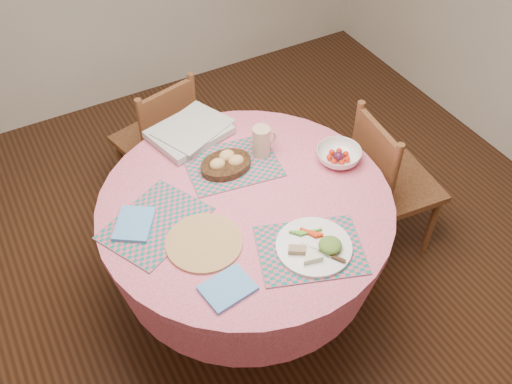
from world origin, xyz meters
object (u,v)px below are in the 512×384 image
Objects in this scene: chair_back at (160,138)px; bread_bowl at (226,163)px; dinner_plate at (316,246)px; dining_table at (246,232)px; wicker_trivet at (204,243)px; fruit_bowl at (339,156)px; chair_right at (389,181)px; latte_mug at (262,141)px.

bread_bowl is at bearing 81.73° from chair_back.
dining_table is at bearing 108.13° from dinner_plate.
wicker_trivet is (-0.20, -1.04, 0.32)m from chair_back.
dinner_plate is 1.28× the size of bread_bowl.
chair_back is 3.75× the size of fruit_bowl.
bread_bowl is (0.02, 0.22, 0.23)m from dining_table.
chair_right is 0.89m from bread_bowl.
wicker_trivet is at bearing -142.41° from latte_mug.
dining_table is 0.41m from latte_mug.
bread_bowl is at bearing 99.56° from dinner_plate.
fruit_bowl reaches higher than dining_table.
chair_back reaches higher than bread_bowl.
bread_bowl reaches higher than dinner_plate.
bread_bowl reaches higher than dining_table.
chair_back is (-0.88, 0.89, -0.01)m from chair_right.
chair_right is at bearing 27.94° from dinner_plate.
fruit_bowl is (0.48, 0.02, 0.22)m from dining_table.
dining_table is at bearing 79.16° from chair_back.
dinner_plate is at bearing 83.53° from chair_back.
chair_back is 2.87× the size of dinner_plate.
dinner_plate is at bearing -80.44° from bread_bowl.
chair_right is at bearing 120.75° from chair_back.
bread_bowl is 1.02× the size of fruit_bowl.
chair_right is 3.78× the size of bread_bowl.
dining_table is 0.31m from bread_bowl.
fruit_bowl is (0.73, 0.14, 0.02)m from wicker_trivet.
bread_bowl is at bearing 51.67° from wicker_trivet.
latte_mug is (0.45, 0.35, 0.07)m from wicker_trivet.
latte_mug is at bearing 37.59° from wicker_trivet.
fruit_bowl is at bearing 11.17° from wicker_trivet.
wicker_trivet is (-0.25, -0.12, 0.20)m from dining_table.
fruit_bowl is (0.53, -0.89, 0.34)m from chair_back.
chair_right is 1.03× the size of chair_back.
latte_mug reaches higher than wicker_trivet.
dining_table is 0.84m from chair_right.
latte_mug reaches higher than dining_table.
dining_table is at bearing -177.56° from fruit_bowl.
dining_table is at bearing 97.51° from chair_right.
chair_back is 2.81× the size of wicker_trivet.
fruit_bowl is (0.36, 0.38, 0.01)m from dinner_plate.
dinner_plate is (0.36, -0.23, 0.01)m from wicker_trivet.
fruit_bowl is (-0.35, -0.00, 0.33)m from chair_right.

